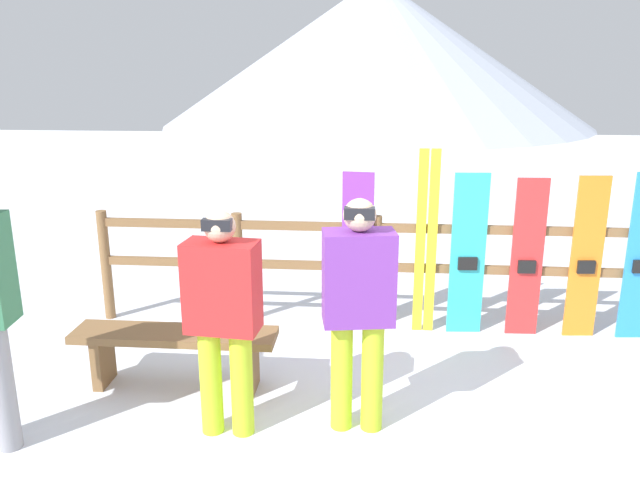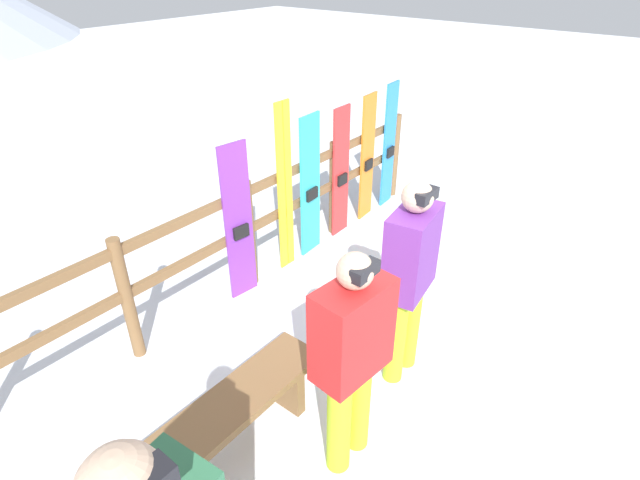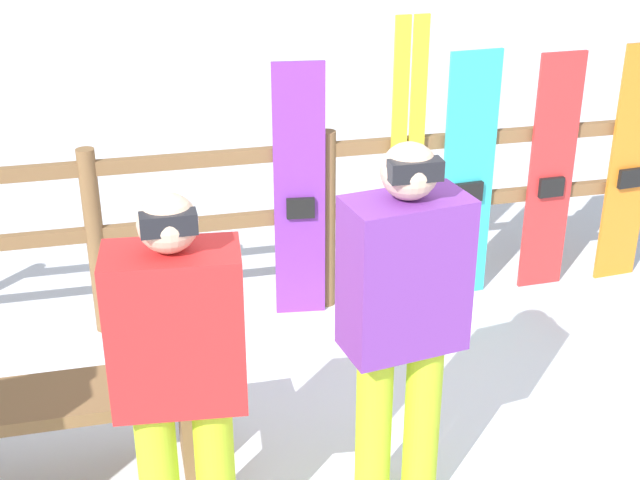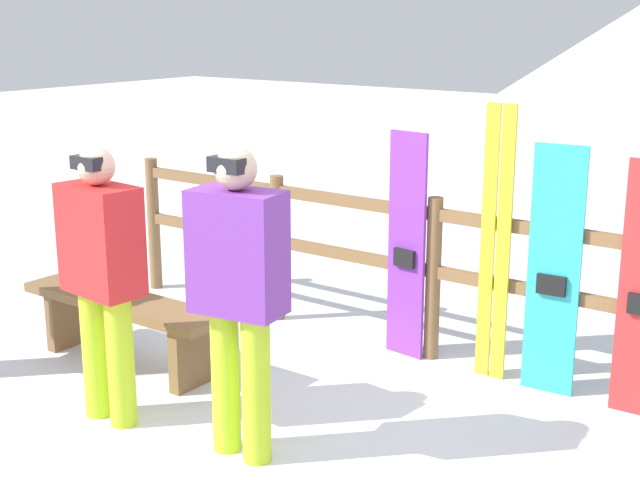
{
  "view_description": "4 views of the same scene",
  "coord_description": "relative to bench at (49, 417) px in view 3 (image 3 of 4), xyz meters",
  "views": [
    {
      "loc": [
        -0.06,
        -3.97,
        2.44
      ],
      "look_at": [
        -0.47,
        1.01,
        1.04
      ],
      "focal_mm": 35.0,
      "sensor_mm": 36.0,
      "label": 1
    },
    {
      "loc": [
        -2.8,
        -1.43,
        2.92
      ],
      "look_at": [
        -0.06,
        0.77,
        0.85
      ],
      "focal_mm": 28.0,
      "sensor_mm": 36.0,
      "label": 2
    },
    {
      "loc": [
        -1.13,
        -2.96,
        2.66
      ],
      "look_at": [
        -0.26,
        0.75,
        0.87
      ],
      "focal_mm": 50.0,
      "sensor_mm": 36.0,
      "label": 3
    },
    {
      "loc": [
        2.73,
        -3.29,
        2.27
      ],
      "look_at": [
        -0.31,
        0.84,
        0.94
      ],
      "focal_mm": 50.0,
      "sensor_mm": 36.0,
      "label": 4
    }
  ],
  "objects": [
    {
      "name": "ski_pair_yellow",
      "position": [
        2.01,
        1.26,
        0.51
      ],
      "size": [
        0.2,
        0.02,
        1.74
      ],
      "color": "yellow",
      "rests_on": "ground"
    },
    {
      "name": "snowboard_orange",
      "position": [
        3.45,
        1.26,
        0.4
      ],
      "size": [
        0.29,
        0.07,
        1.52
      ],
      "color": "orange",
      "rests_on": "ground"
    },
    {
      "name": "snowboard_red",
      "position": [
        2.92,
        1.26,
        0.39
      ],
      "size": [
        0.29,
        0.06,
        1.49
      ],
      "color": "red",
      "rests_on": "ground"
    },
    {
      "name": "person_red",
      "position": [
        0.54,
        -0.59,
        0.54
      ],
      "size": [
        0.5,
        0.3,
        1.57
      ],
      "color": "#B7D826",
      "rests_on": "ground"
    },
    {
      "name": "snowboard_purple",
      "position": [
        1.37,
        1.26,
        0.4
      ],
      "size": [
        0.29,
        0.08,
        1.52
      ],
      "color": "purple",
      "rests_on": "ground"
    },
    {
      "name": "person_purple",
      "position": [
        1.42,
        -0.46,
        0.58
      ],
      "size": [
        0.5,
        0.33,
        1.63
      ],
      "color": "#B7D826",
      "rests_on": "ground"
    },
    {
      "name": "snowboard_cyan",
      "position": [
        2.39,
        1.26,
        0.4
      ],
      "size": [
        0.32,
        0.07,
        1.53
      ],
      "color": "#2DBFCC",
      "rests_on": "ground"
    },
    {
      "name": "fence",
      "position": [
        1.55,
        1.32,
        0.3
      ],
      "size": [
        5.39,
        0.1,
        1.1
      ],
      "color": "brown",
      "rests_on": "ground"
    },
    {
      "name": "bench",
      "position": [
        0.0,
        0.0,
        0.0
      ],
      "size": [
        1.58,
        0.36,
        0.47
      ],
      "color": "brown",
      "rests_on": "ground"
    }
  ]
}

